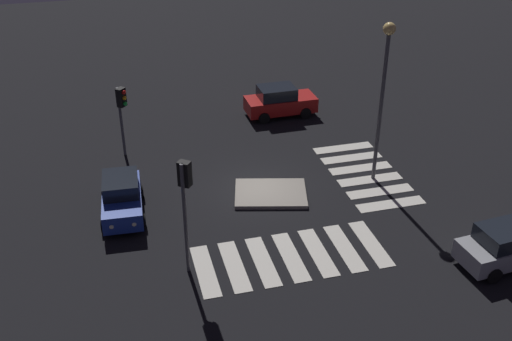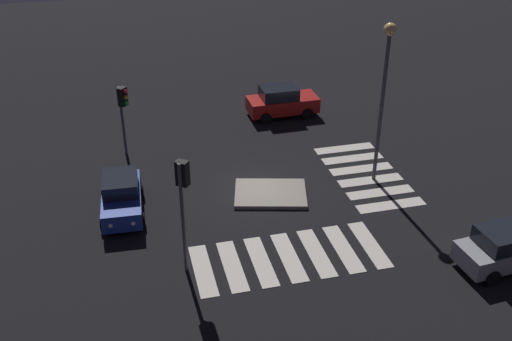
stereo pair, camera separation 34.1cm
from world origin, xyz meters
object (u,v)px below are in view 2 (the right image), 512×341
(car_red, at_px, (282,101))
(car_silver, at_px, (506,248))
(traffic_light_west, at_px, (123,104))
(traffic_light_south, at_px, (183,190))
(street_lamp, at_px, (385,77))
(traffic_island, at_px, (270,194))
(car_blue, at_px, (122,196))

(car_red, distance_m, car_silver, 16.34)
(traffic_light_west, bearing_deg, car_silver, -1.90)
(traffic_light_south, bearing_deg, street_lamp, -26.78)
(traffic_island, bearing_deg, traffic_light_west, 137.01)
(traffic_island, distance_m, traffic_light_west, 8.83)
(traffic_light_west, bearing_deg, street_lamp, 15.92)
(car_red, bearing_deg, traffic_light_south, -121.01)
(traffic_light_west, bearing_deg, car_blue, -54.22)
(car_silver, relative_size, traffic_light_west, 1.08)
(traffic_island, bearing_deg, traffic_light_south, -135.74)
(traffic_island, height_order, car_red, car_red)
(car_blue, xyz_separation_m, traffic_light_west, (0.57, 5.52, 1.99))
(traffic_light_south, bearing_deg, car_red, 7.94)
(traffic_light_west, distance_m, street_lamp, 12.88)
(car_blue, bearing_deg, car_red, 133.87)
(car_red, bearing_deg, traffic_light_west, -163.66)
(traffic_light_south, bearing_deg, car_blue, 63.90)
(car_blue, distance_m, traffic_light_west, 5.89)
(car_red, distance_m, traffic_light_west, 9.76)
(car_red, relative_size, car_silver, 1.04)
(traffic_island, height_order, car_blue, car_blue)
(car_blue, bearing_deg, traffic_light_west, 177.21)
(traffic_island, bearing_deg, street_lamp, 2.36)
(traffic_island, bearing_deg, car_blue, 178.25)
(traffic_island, distance_m, car_silver, 10.33)
(traffic_island, distance_m, traffic_light_south, 7.15)
(car_blue, distance_m, car_red, 12.81)
(car_red, height_order, car_silver, car_red)
(car_blue, distance_m, car_silver, 15.92)
(traffic_island, xyz_separation_m, traffic_light_west, (-6.14, 5.72, 2.74))
(car_blue, relative_size, car_silver, 1.00)
(car_blue, height_order, car_silver, car_blue)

